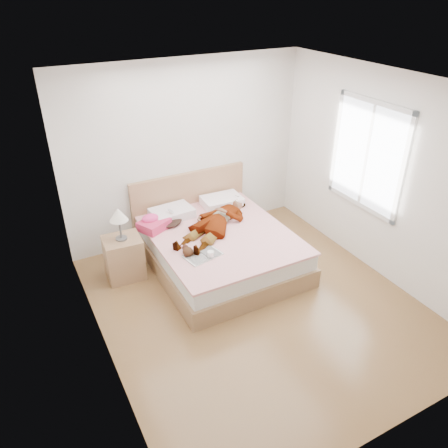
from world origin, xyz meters
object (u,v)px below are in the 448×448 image
object	(u,v)px
magazine	(203,255)
nightstand	(124,255)
bed	(218,245)
plush_toy	(187,251)
phone	(171,211)
towel	(153,223)
coffee_mug	(211,254)
woman	(216,219)

from	to	relation	value
magazine	nightstand	bearing A→B (deg)	136.88
bed	plush_toy	distance (m)	0.76
magazine	nightstand	xyz separation A→B (m)	(-0.79, 0.74, -0.18)
phone	nightstand	distance (m)	0.88
towel	coffee_mug	size ratio (longest dim) A/B	3.98
bed	towel	xyz separation A→B (m)	(-0.74, 0.45, 0.32)
magazine	coffee_mug	xyz separation A→B (m)	(0.07, -0.09, 0.04)
bed	towel	world-z (taller)	bed
coffee_mug	towel	bearing A→B (deg)	110.23
woman	towel	bearing A→B (deg)	-147.88
bed	plush_toy	world-z (taller)	bed
phone	bed	xyz separation A→B (m)	(0.46, -0.52, -0.40)
bed	plush_toy	xyz separation A→B (m)	(-0.60, -0.36, 0.29)
woman	coffee_mug	world-z (taller)	woman
bed	towel	distance (m)	0.93
woman	plush_toy	world-z (taller)	woman
towel	magazine	xyz separation A→B (m)	(0.30, -0.91, -0.07)
coffee_mug	plush_toy	bearing A→B (deg)	139.78
woman	towel	size ratio (longest dim) A/B	3.32
towel	coffee_mug	bearing A→B (deg)	-69.77
bed	towel	size ratio (longest dim) A/B	4.30
bed	magazine	bearing A→B (deg)	-133.95
plush_toy	magazine	bearing A→B (deg)	-33.13
nightstand	bed	bearing A→B (deg)	-12.82
phone	plush_toy	xyz separation A→B (m)	(-0.14, -0.88, -0.10)
nightstand	woman	bearing A→B (deg)	-7.09
plush_toy	nightstand	size ratio (longest dim) A/B	0.20
phone	nightstand	size ratio (longest dim) A/B	0.08
woman	phone	world-z (taller)	woman
woman	plush_toy	size ratio (longest dim) A/B	8.09
magazine	coffee_mug	world-z (taller)	coffee_mug
nightstand	magazine	bearing A→B (deg)	-43.12
woman	plush_toy	bearing A→B (deg)	-88.40
towel	bed	bearing A→B (deg)	-31.32
magazine	plush_toy	bearing A→B (deg)	146.87
towel	coffee_mug	distance (m)	1.06
phone	woman	bearing A→B (deg)	-73.77
plush_toy	phone	bearing A→B (deg)	80.79
woman	bed	bearing A→B (deg)	-55.10
woman	magazine	world-z (taller)	woman
towel	woman	bearing A→B (deg)	-22.78
woman	magazine	size ratio (longest dim) A/B	3.27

